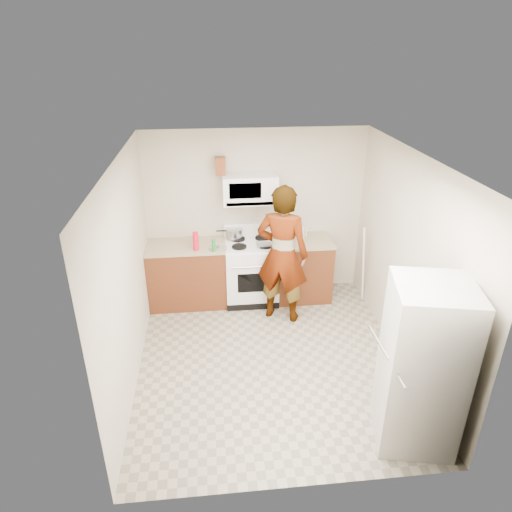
{
  "coord_description": "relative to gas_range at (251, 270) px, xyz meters",
  "views": [
    {
      "loc": [
        -0.66,
        -4.51,
        3.6
      ],
      "look_at": [
        -0.13,
        0.55,
        1.16
      ],
      "focal_mm": 32.0,
      "sensor_mm": 36.0,
      "label": 1
    }
  ],
  "objects": [
    {
      "name": "jug",
      "position": [
        -0.4,
        0.18,
        1.53
      ],
      "size": [
        0.15,
        0.15,
        0.24
      ],
      "primitive_type": "cube",
      "rotation": [
        0.0,
        0.0,
        -0.05
      ],
      "color": "brown",
      "rests_on": "microwave"
    },
    {
      "name": "cabinet_left",
      "position": [
        -0.94,
        0.01,
        -0.04
      ],
      "size": [
        1.12,
        0.62,
        0.9
      ],
      "primitive_type": "cube",
      "color": "brown",
      "rests_on": "floor"
    },
    {
      "name": "fridge",
      "position": [
        1.33,
        -2.8,
        0.36
      ],
      "size": [
        0.84,
        0.84,
        1.7
      ],
      "primitive_type": "cube",
      "rotation": [
        0.0,
        0.0,
        -0.22
      ],
      "color": "silver",
      "rests_on": "floor"
    },
    {
      "name": "back_wall",
      "position": [
        0.1,
        0.31,
        0.76
      ],
      "size": [
        3.2,
        0.02,
        2.5
      ],
      "primitive_type": "cube",
      "color": "beige",
      "rests_on": "floor"
    },
    {
      "name": "bottle_spray",
      "position": [
        -0.78,
        -0.17,
        0.58
      ],
      "size": [
        0.09,
        0.09,
        0.26
      ],
      "primitive_type": "cylinder",
      "rotation": [
        0.0,
        0.0,
        -0.13
      ],
      "color": "red",
      "rests_on": "counter_left"
    },
    {
      "name": "gas_range",
      "position": [
        0.0,
        0.0,
        0.0
      ],
      "size": [
        0.76,
        0.65,
        1.13
      ],
      "color": "white",
      "rests_on": "floor"
    },
    {
      "name": "microwave",
      "position": [
        0.0,
        0.13,
        1.21
      ],
      "size": [
        0.76,
        0.38,
        0.4
      ],
      "primitive_type": "cube",
      "color": "white",
      "rests_on": "back_wall"
    },
    {
      "name": "floor",
      "position": [
        0.1,
        -1.48,
        -0.49
      ],
      "size": [
        3.6,
        3.6,
        0.0
      ],
      "primitive_type": "plane",
      "color": "gray",
      "rests_on": "ground"
    },
    {
      "name": "bottle_green_cap",
      "position": [
        -0.54,
        -0.25,
        0.54
      ],
      "size": [
        0.06,
        0.06,
        0.18
      ],
      "primitive_type": "cylinder",
      "rotation": [
        0.0,
        0.0,
        0.15
      ],
      "color": "#167D2A",
      "rests_on": "counter_left"
    },
    {
      "name": "right_wall",
      "position": [
        1.69,
        -1.48,
        0.76
      ],
      "size": [
        0.02,
        3.6,
        2.5
      ],
      "primitive_type": "cube",
      "color": "beige",
      "rests_on": "floor"
    },
    {
      "name": "tray",
      "position": [
        0.19,
        -0.14,
        0.47
      ],
      "size": [
        0.25,
        0.16,
        0.05
      ],
      "primitive_type": "cube",
      "rotation": [
        0.0,
        0.0,
        0.0
      ],
      "color": "white",
      "rests_on": "gas_range"
    },
    {
      "name": "saucepan",
      "position": [
        -0.23,
        0.17,
        0.53
      ],
      "size": [
        0.31,
        0.31,
        0.13
      ],
      "primitive_type": "cylinder",
      "rotation": [
        0.0,
        0.0,
        -0.37
      ],
      "color": "#ADACB1",
      "rests_on": "gas_range"
    },
    {
      "name": "counter_left",
      "position": [
        -0.94,
        0.01,
        0.43
      ],
      "size": [
        1.14,
        0.64,
        0.03
      ],
      "primitive_type": "cube",
      "color": "tan",
      "rests_on": "cabinet_left"
    },
    {
      "name": "kettle",
      "position": [
        0.74,
        0.08,
        0.53
      ],
      "size": [
        0.13,
        0.13,
        0.16
      ],
      "primitive_type": "cylinder",
      "rotation": [
        0.0,
        0.0,
        -0.01
      ],
      "color": "silver",
      "rests_on": "counter_right"
    },
    {
      "name": "pot_lid",
      "position": [
        -0.48,
        -0.16,
        0.46
      ],
      "size": [
        0.29,
        0.29,
        0.01
      ],
      "primitive_type": "cylinder",
      "rotation": [
        0.0,
        0.0,
        0.13
      ],
      "color": "white",
      "rests_on": "counter_left"
    },
    {
      "name": "counter_right",
      "position": [
        0.78,
        0.01,
        0.43
      ],
      "size": [
        0.82,
        0.64,
        0.03
      ],
      "primitive_type": "cube",
      "color": "tan",
      "rests_on": "cabinet_right"
    },
    {
      "name": "person",
      "position": [
        0.37,
        -0.53,
        0.49
      ],
      "size": [
        0.84,
        0.71,
        1.94
      ],
      "primitive_type": "imported",
      "rotation": [
        0.0,
        0.0,
        2.73
      ],
      "color": "tan",
      "rests_on": "floor"
    },
    {
      "name": "broom",
      "position": [
        1.6,
        -0.31,
        0.15
      ],
      "size": [
        0.19,
        0.22,
        1.25
      ],
      "primitive_type": "cylinder",
      "rotation": [
        0.14,
        -0.14,
        0.08
      ],
      "color": "white",
      "rests_on": "floor"
    },
    {
      "name": "bottle_hot_sauce",
      "position": [
        -0.77,
        -0.04,
        0.54
      ],
      "size": [
        0.06,
        0.06,
        0.18
      ],
      "primitive_type": "cylinder",
      "rotation": [
        0.0,
        0.0,
        0.06
      ],
      "color": "orange",
      "rests_on": "counter_left"
    },
    {
      "name": "cabinet_right",
      "position": [
        0.78,
        0.01,
        -0.04
      ],
      "size": [
        0.8,
        0.62,
        0.9
      ],
      "primitive_type": "cube",
      "color": "brown",
      "rests_on": "floor"
    }
  ]
}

